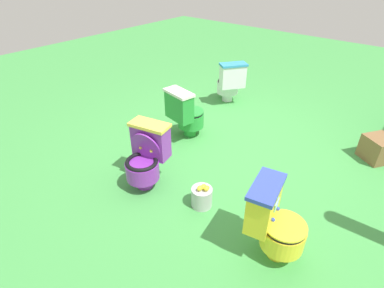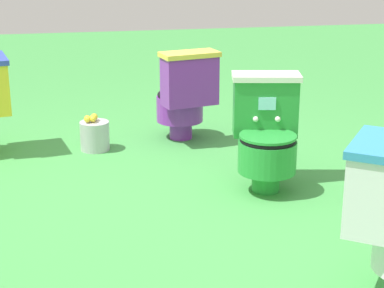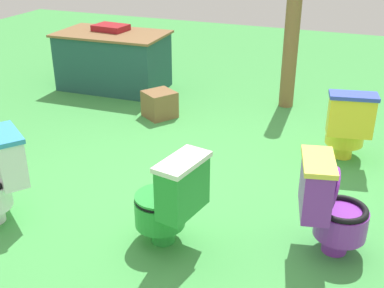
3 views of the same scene
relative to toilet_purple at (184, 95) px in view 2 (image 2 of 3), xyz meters
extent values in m
plane|color=#429947|center=(-1.15, 0.41, -0.37)|extent=(14.00, 14.00, 0.00)
cylinder|color=purple|center=(0.07, 0.02, -0.30)|extent=(0.22, 0.22, 0.14)
cylinder|color=purple|center=(0.09, 0.02, -0.13)|extent=(0.44, 0.44, 0.20)
torus|color=black|center=(0.09, 0.02, -0.02)|extent=(0.42, 0.42, 0.04)
cylinder|color=#EACC4C|center=(0.09, 0.02, -0.07)|extent=(0.29, 0.29, 0.01)
cube|color=purple|center=(-0.10, -0.02, 0.13)|extent=(0.28, 0.44, 0.37)
cube|color=#EACC4C|center=(-0.10, -0.02, 0.33)|extent=(0.31, 0.47, 0.04)
cube|color=#8CE0E5|center=(-0.01, 0.00, 0.18)|extent=(0.03, 0.11, 0.08)
cylinder|color=purple|center=(-0.01, 0.00, 0.12)|extent=(0.17, 0.36, 0.35)
sphere|color=#EACC4C|center=(-0.02, 0.07, 0.08)|extent=(0.04, 0.04, 0.04)
sphere|color=#EACC4C|center=(0.01, -0.07, 0.08)|extent=(0.04, 0.04, 0.04)
cube|color=white|center=(-2.38, -0.45, 0.13)|extent=(0.44, 0.39, 0.37)
cube|color=#338CBF|center=(-2.38, -0.45, 0.33)|extent=(0.48, 0.43, 0.04)
cylinder|color=green|center=(-1.13, -0.33, -0.30)|extent=(0.21, 0.21, 0.14)
cylinder|color=green|center=(-1.15, -0.33, -0.13)|extent=(0.43, 0.43, 0.20)
torus|color=black|center=(-1.15, -0.33, -0.02)|extent=(0.42, 0.42, 0.04)
cylinder|color=white|center=(-1.15, -0.33, -0.07)|extent=(0.28, 0.28, 0.01)
cube|color=green|center=(-0.95, -0.36, 0.13)|extent=(0.26, 0.44, 0.37)
cube|color=white|center=(-0.95, -0.36, 0.33)|extent=(0.29, 0.47, 0.04)
cube|color=#8CE0E5|center=(-1.05, -0.35, 0.18)|extent=(0.03, 0.11, 0.08)
cylinder|color=green|center=(-1.15, -0.33, 0.00)|extent=(0.42, 0.42, 0.02)
sphere|color=white|center=(-1.07, -0.41, 0.08)|extent=(0.04, 0.04, 0.04)
sphere|color=white|center=(-1.04, -0.28, 0.08)|extent=(0.04, 0.04, 0.04)
cylinder|color=#B7B7BF|center=(-0.10, 0.71, -0.26)|extent=(0.22, 0.22, 0.22)
ellipsoid|color=yellow|center=(-0.11, 0.72, -0.12)|extent=(0.07, 0.05, 0.05)
ellipsoid|color=yellow|center=(-0.11, 0.76, -0.12)|extent=(0.07, 0.05, 0.05)
ellipsoid|color=yellow|center=(-0.07, 0.70, -0.12)|extent=(0.07, 0.05, 0.05)
camera|label=1|loc=(1.79, 2.15, 1.92)|focal=28.54mm
camera|label=2|loc=(-4.96, 0.88, 1.25)|focal=62.47mm
camera|label=3|loc=(0.18, -3.05, 1.84)|focal=45.91mm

